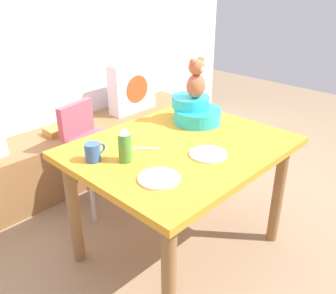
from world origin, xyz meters
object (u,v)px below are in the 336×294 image
Objects in this scene: highchair at (92,142)px; ketchup_bottle at (125,145)px; book_stack at (58,130)px; infant_seat_teal at (195,111)px; pillow_floral_right at (132,87)px; teddy_bear at (196,79)px; dinner_plate_far at (209,154)px; dining_table at (181,161)px; dinner_plate_near at (159,178)px; coffee_mug at (93,152)px.

ketchup_bottle is at bearing -110.88° from highchair.
book_stack is 0.61× the size of infant_seat_teal.
pillow_floral_right is 1.11m from infant_seat_teal.
book_stack is at bearing 110.38° from infant_seat_teal.
teddy_bear is 1.25× the size of dinner_plate_far.
highchair is 0.78m from infant_seat_teal.
dinner_plate_far is (0.00, -0.19, 0.11)m from dining_table.
book_stack is 1.08× the size of ketchup_bottle.
highchair reaches higher than book_stack.
pillow_floral_right is 1.53m from ketchup_bottle.
infant_seat_teal is at bearing 90.00° from teddy_bear.
ketchup_bottle is (-0.66, -0.10, 0.02)m from infant_seat_teal.
pillow_floral_right is 1.73m from dinner_plate_near.
pillow_floral_right reaches higher than highchair.
teddy_bear reaches higher than infant_seat_teal.
highchair is at bearing 69.12° from ketchup_bottle.
dining_table is 0.22m from dinner_plate_far.
pillow_floral_right is 2.20× the size of book_stack.
pillow_floral_right is at bearing 70.62° from teddy_bear.
dining_table is at bearing 27.26° from dinner_plate_near.
book_stack is 1.13m from coffee_mug.
infant_seat_teal is 0.77m from coffee_mug.
ketchup_bottle is (-0.66, -0.09, -0.19)m from teddy_bear.
pillow_floral_right is at bearing 64.04° from dinner_plate_far.
coffee_mug is (-0.45, 0.19, 0.16)m from dining_table.
highchair is at bearing 94.96° from dining_table.
teddy_bear is (0.39, -0.62, 0.50)m from highchair.
book_stack is at bearing 93.17° from dinner_plate_far.
infant_seat_teal reaches higher than book_stack.
book_stack is (-0.76, 0.02, -0.19)m from pillow_floral_right.
pillow_floral_right is at bearing 47.89° from ketchup_bottle.
pillow_floral_right is 1.15m from teddy_bear.
ketchup_bottle is (-0.27, -0.71, 0.31)m from highchair.
infant_seat_teal reaches higher than dining_table.
ketchup_bottle is 0.92× the size of dinner_plate_far.
coffee_mug is 0.60× the size of dinner_plate_far.
dinner_plate_near is 1.00× the size of dinner_plate_far.
pillow_floral_right reaches higher than dinner_plate_near.
coffee_mug is at bearing 156.76° from dining_table.
dining_table is at bearing -152.38° from infant_seat_teal.
infant_seat_teal reaches higher than coffee_mug.
pillow_floral_right is at bearing 41.69° from coffee_mug.
infant_seat_teal is 0.66m from ketchup_bottle.
infant_seat_teal is 1.65× the size of dinner_plate_near.
coffee_mug reaches higher than highchair.
dinner_plate_near is at bearing -152.74° from dining_table.
ketchup_bottle reaches higher than dinner_plate_near.
pillow_floral_right is 0.87m from highchair.
infant_seat_teal is at bearing 48.75° from dinner_plate_far.
pillow_floral_right is 0.37× the size of dining_table.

